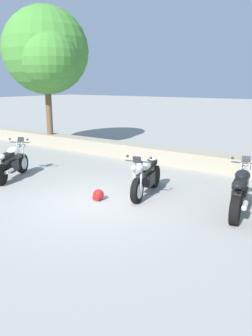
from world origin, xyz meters
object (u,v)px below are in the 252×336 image
at_px(motorcycle_black_far_right, 240,192).
at_px(leafy_tree_far_left, 47,52).
at_px(motorcycle_silver_centre, 146,177).
at_px(rider_helmet, 98,195).
at_px(motorcycle_white_near_left, 12,163).

height_order(motorcycle_black_far_right, leafy_tree_far_left, leafy_tree_far_left).
distance_m(motorcycle_silver_centre, motorcycle_black_far_right, 2.44).
xyz_separation_m(rider_helmet, leafy_tree_far_left, (-6.60, 4.43, 4.04)).
distance_m(motorcycle_white_near_left, leafy_tree_far_left, 6.55).
relative_size(motorcycle_silver_centre, leafy_tree_far_left, 0.36).
height_order(motorcycle_silver_centre, motorcycle_black_far_right, same).
distance_m(motorcycle_silver_centre, leafy_tree_far_left, 8.86).
height_order(motorcycle_silver_centre, leafy_tree_far_left, leafy_tree_far_left).
bearing_deg(rider_helmet, leafy_tree_far_left, 146.12).
xyz_separation_m(motorcycle_silver_centre, motorcycle_black_far_right, (2.43, 0.15, 0.00)).
xyz_separation_m(motorcycle_silver_centre, leafy_tree_far_left, (-7.32, 3.34, 3.69)).
distance_m(motorcycle_white_near_left, motorcycle_silver_centre, 4.34).
distance_m(motorcycle_white_near_left, motorcycle_black_far_right, 6.75).
distance_m(motorcycle_black_far_right, rider_helmet, 3.41).
bearing_deg(motorcycle_silver_centre, leafy_tree_far_left, 155.49).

